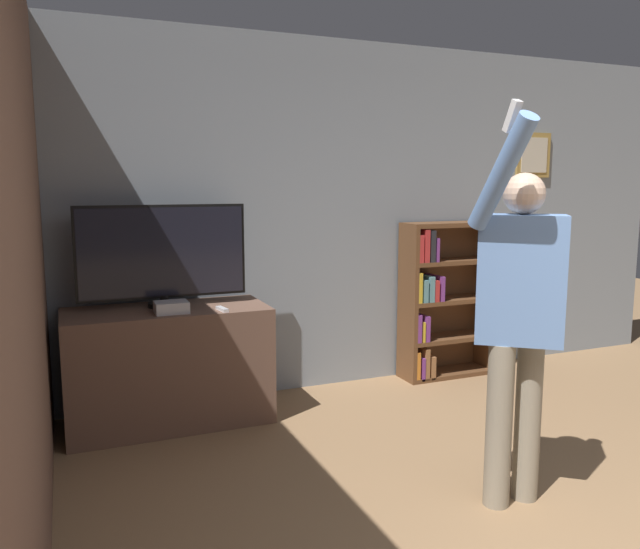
% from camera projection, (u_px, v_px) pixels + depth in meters
% --- Properties ---
extents(wall_back, '(6.40, 0.09, 2.70)m').
position_uv_depth(wall_back, '(345.00, 216.00, 4.95)').
color(wall_back, gray).
rests_on(wall_back, ground_plane).
extents(wall_side_brick, '(0.06, 4.77, 2.70)m').
position_uv_depth(wall_side_brick, '(24.00, 246.00, 2.63)').
color(wall_side_brick, brown).
rests_on(wall_side_brick, ground_plane).
extents(tv_ledge, '(1.33, 0.60, 0.79)m').
position_uv_depth(tv_ledge, '(169.00, 366.00, 4.20)').
color(tv_ledge, brown).
rests_on(tv_ledge, ground_plane).
extents(television, '(1.12, 0.22, 0.69)m').
position_uv_depth(television, '(163.00, 254.00, 4.16)').
color(television, black).
rests_on(television, tv_ledge).
extents(game_console, '(0.21, 0.17, 0.07)m').
position_uv_depth(game_console, '(171.00, 307.00, 4.00)').
color(game_console, silver).
rests_on(game_console, tv_ledge).
extents(remote_loose, '(0.06, 0.14, 0.02)m').
position_uv_depth(remote_loose, '(222.00, 309.00, 4.07)').
color(remote_loose, white).
rests_on(remote_loose, tv_ledge).
extents(bookshelf, '(0.81, 0.28, 1.30)m').
position_uv_depth(bookshelf, '(440.00, 301.00, 5.19)').
color(bookshelf, brown).
rests_on(bookshelf, ground_plane).
extents(person, '(0.55, 0.53, 1.97)m').
position_uv_depth(person, '(520.00, 309.00, 3.04)').
color(person, gray).
rests_on(person, ground_plane).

